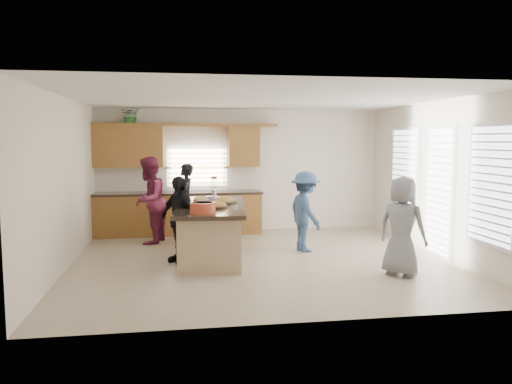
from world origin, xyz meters
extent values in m
plane|color=tan|center=(0.00, 0.00, 0.00)|extent=(6.50, 6.50, 0.00)
cube|color=silver|center=(0.00, 3.00, 1.40)|extent=(6.50, 0.02, 2.80)
cube|color=silver|center=(0.00, -3.00, 1.40)|extent=(6.50, 0.02, 2.80)
cube|color=silver|center=(-3.25, 0.00, 1.40)|extent=(0.02, 6.00, 2.80)
cube|color=silver|center=(3.25, 0.00, 1.40)|extent=(0.02, 6.00, 2.80)
cube|color=white|center=(0.00, 0.00, 2.80)|extent=(6.50, 6.00, 0.02)
cube|color=#97612C|center=(-1.43, 2.69, 0.45)|extent=(3.65, 0.62, 0.90)
cube|color=black|center=(-1.43, 2.69, 0.93)|extent=(3.70, 0.65, 0.05)
cube|color=#97612C|center=(-2.50, 2.82, 1.95)|extent=(1.50, 0.36, 0.90)
cube|color=#97612C|center=(0.05, 2.82, 1.95)|extent=(0.70, 0.36, 0.90)
cube|color=#97612C|center=(-1.23, 2.82, 2.43)|extent=(4.05, 0.40, 0.06)
cube|color=olive|center=(-1.00, 2.96, 1.48)|extent=(1.35, 0.08, 0.85)
cube|color=white|center=(3.22, 1.30, 1.42)|extent=(0.06, 1.10, 1.75)
cube|color=white|center=(3.22, -0.10, 1.17)|extent=(0.06, 0.85, 2.25)
cube|color=white|center=(3.22, -1.60, 1.42)|extent=(0.06, 1.10, 1.75)
cube|color=tan|center=(-0.85, 0.40, 0.44)|extent=(1.25, 2.59, 0.88)
cube|color=black|center=(-0.85, 0.40, 0.92)|extent=(1.42, 2.80, 0.07)
cube|color=black|center=(-0.85, 0.40, 0.04)|extent=(1.16, 2.50, 0.08)
cylinder|color=black|center=(-0.80, 0.05, 0.96)|extent=(0.41, 0.41, 0.02)
ellipsoid|color=#C28F3D|center=(-0.80, 0.05, 0.98)|extent=(0.37, 0.37, 0.17)
cylinder|color=black|center=(-0.60, 0.64, 0.96)|extent=(0.46, 0.46, 0.02)
ellipsoid|color=#C28F3D|center=(-0.60, 0.64, 0.98)|extent=(0.41, 0.41, 0.19)
cylinder|color=black|center=(-1.01, 0.97, 0.96)|extent=(0.31, 0.31, 0.02)
ellipsoid|color=tan|center=(-1.01, 0.97, 0.98)|extent=(0.28, 0.28, 0.13)
cylinder|color=#CD4725|center=(-1.05, -0.57, 1.04)|extent=(0.40, 0.40, 0.17)
cylinder|color=#F0EABF|center=(-1.05, -0.57, 1.10)|extent=(0.33, 0.33, 0.04)
cylinder|color=white|center=(-0.52, -0.42, 1.00)|extent=(0.07, 0.07, 0.10)
cylinder|color=#AA89C7|center=(-0.81, 1.30, 0.98)|extent=(0.20, 0.20, 0.06)
cylinder|color=silver|center=(-0.72, 1.65, 1.02)|extent=(0.11, 0.11, 0.15)
imported|color=#2D702E|center=(-2.43, 2.82, 2.63)|extent=(0.43, 0.38, 0.47)
imported|color=black|center=(-1.28, 2.60, 0.79)|extent=(0.41, 0.60, 1.58)
imported|color=maroon|center=(-2.02, 1.81, 0.88)|extent=(0.90, 1.02, 1.77)
imported|color=black|center=(-1.42, 0.14, 0.74)|extent=(0.85, 0.90, 1.49)
imported|color=#304969|center=(0.93, 0.62, 0.76)|extent=(0.74, 1.07, 1.52)
imported|color=slate|center=(1.98, -1.27, 0.77)|extent=(0.87, 0.89, 1.55)
camera|label=1|loc=(-1.43, -8.42, 2.10)|focal=35.00mm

